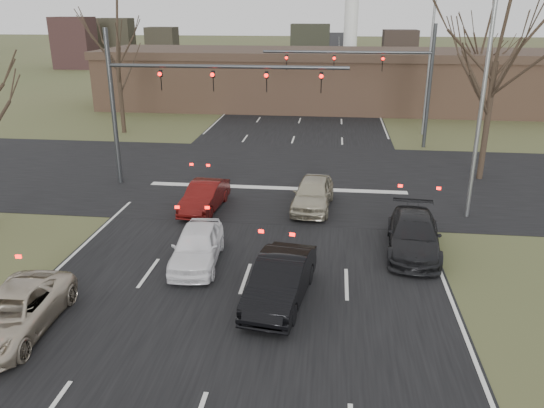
{
  "coord_description": "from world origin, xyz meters",
  "views": [
    {
      "loc": [
        2.83,
        -13.22,
        8.85
      ],
      "look_at": [
        0.67,
        5.24,
        2.0
      ],
      "focal_mm": 35.0,
      "sensor_mm": 36.0,
      "label": 1
    }
  ],
  "objects_px": {
    "mast_arm_far": "(387,71)",
    "car_silver_suv": "(12,313)",
    "car_charcoal_sedan": "(414,235)",
    "car_silver_ahead": "(313,193)",
    "car_black_hatch": "(280,280)",
    "car_red_ahead": "(204,196)",
    "streetlight_right_far": "(427,57)",
    "streetlight_right_near": "(479,92)",
    "car_white_sedan": "(197,246)",
    "mast_arm_near": "(173,89)",
    "building": "(326,79)"
  },
  "relations": [
    {
      "from": "mast_arm_far",
      "to": "car_silver_suv",
      "type": "height_order",
      "value": "mast_arm_far"
    },
    {
      "from": "car_charcoal_sedan",
      "to": "car_silver_ahead",
      "type": "distance_m",
      "value": 5.93
    },
    {
      "from": "car_black_hatch",
      "to": "car_red_ahead",
      "type": "distance_m",
      "value": 8.95
    },
    {
      "from": "car_red_ahead",
      "to": "streetlight_right_far",
      "type": "bearing_deg",
      "value": 59.76
    },
    {
      "from": "streetlight_right_near",
      "to": "car_red_ahead",
      "type": "bearing_deg",
      "value": -177.68
    },
    {
      "from": "streetlight_right_near",
      "to": "car_white_sedan",
      "type": "height_order",
      "value": "streetlight_right_near"
    },
    {
      "from": "streetlight_right_far",
      "to": "car_charcoal_sedan",
      "type": "relative_size",
      "value": 2.08
    },
    {
      "from": "car_red_ahead",
      "to": "car_silver_ahead",
      "type": "relative_size",
      "value": 0.92
    },
    {
      "from": "mast_arm_near",
      "to": "car_black_hatch",
      "type": "bearing_deg",
      "value": -59.77
    },
    {
      "from": "car_white_sedan",
      "to": "car_black_hatch",
      "type": "relative_size",
      "value": 0.92
    },
    {
      "from": "mast_arm_far",
      "to": "car_white_sedan",
      "type": "distance_m",
      "value": 21.1
    },
    {
      "from": "car_silver_ahead",
      "to": "car_white_sedan",
      "type": "bearing_deg",
      "value": -117.78
    },
    {
      "from": "streetlight_right_far",
      "to": "car_silver_suv",
      "type": "bearing_deg",
      "value": -118.91
    },
    {
      "from": "building",
      "to": "car_silver_ahead",
      "type": "distance_m",
      "value": 27.76
    },
    {
      "from": "streetlight_right_near",
      "to": "car_silver_suv",
      "type": "xyz_separation_m",
      "value": [
        -14.95,
        -10.98,
        -4.95
      ]
    },
    {
      "from": "mast_arm_near",
      "to": "streetlight_right_near",
      "type": "height_order",
      "value": "streetlight_right_near"
    },
    {
      "from": "building",
      "to": "car_black_hatch",
      "type": "xyz_separation_m",
      "value": [
        -0.65,
        -36.3,
        -1.93
      ]
    },
    {
      "from": "mast_arm_far",
      "to": "car_red_ahead",
      "type": "bearing_deg",
      "value": -124.27
    },
    {
      "from": "building",
      "to": "car_black_hatch",
      "type": "bearing_deg",
      "value": -91.02
    },
    {
      "from": "streetlight_right_near",
      "to": "car_white_sedan",
      "type": "relative_size",
      "value": 2.43
    },
    {
      "from": "mast_arm_near",
      "to": "car_black_hatch",
      "type": "height_order",
      "value": "mast_arm_near"
    },
    {
      "from": "streetlight_right_far",
      "to": "streetlight_right_near",
      "type": "bearing_deg",
      "value": -91.68
    },
    {
      "from": "mast_arm_near",
      "to": "mast_arm_far",
      "type": "distance_m",
      "value": 15.17
    },
    {
      "from": "car_black_hatch",
      "to": "car_charcoal_sedan",
      "type": "relative_size",
      "value": 0.93
    },
    {
      "from": "mast_arm_near",
      "to": "car_white_sedan",
      "type": "relative_size",
      "value": 2.95
    },
    {
      "from": "streetlight_right_far",
      "to": "car_black_hatch",
      "type": "distance_m",
      "value": 26.96
    },
    {
      "from": "mast_arm_far",
      "to": "streetlight_right_far",
      "type": "relative_size",
      "value": 1.11
    },
    {
      "from": "mast_arm_near",
      "to": "streetlight_right_near",
      "type": "xyz_separation_m",
      "value": [
        14.05,
        -3.0,
        0.51
      ]
    },
    {
      "from": "streetlight_right_near",
      "to": "car_white_sedan",
      "type": "distance_m",
      "value": 13.26
    },
    {
      "from": "mast_arm_near",
      "to": "streetlight_right_far",
      "type": "distance_m",
      "value": 20.2
    },
    {
      "from": "car_black_hatch",
      "to": "car_charcoal_sedan",
      "type": "height_order",
      "value": "car_black_hatch"
    },
    {
      "from": "mast_arm_near",
      "to": "streetlight_right_far",
      "type": "xyz_separation_m",
      "value": [
        14.55,
        14.0,
        0.51
      ]
    },
    {
      "from": "mast_arm_far",
      "to": "streetlight_right_far",
      "type": "distance_m",
      "value": 5.12
    },
    {
      "from": "car_silver_suv",
      "to": "car_red_ahead",
      "type": "height_order",
      "value": "car_red_ahead"
    },
    {
      "from": "car_charcoal_sedan",
      "to": "mast_arm_near",
      "type": "bearing_deg",
      "value": 153.68
    },
    {
      "from": "car_silver_suv",
      "to": "car_silver_ahead",
      "type": "height_order",
      "value": "car_silver_ahead"
    },
    {
      "from": "car_silver_suv",
      "to": "car_charcoal_sedan",
      "type": "height_order",
      "value": "car_charcoal_sedan"
    },
    {
      "from": "car_silver_ahead",
      "to": "building",
      "type": "bearing_deg",
      "value": 94.54
    },
    {
      "from": "car_silver_suv",
      "to": "car_white_sedan",
      "type": "distance_m",
      "value": 6.51
    },
    {
      "from": "car_silver_suv",
      "to": "car_charcoal_sedan",
      "type": "distance_m",
      "value": 14.05
    },
    {
      "from": "mast_arm_far",
      "to": "car_silver_suv",
      "type": "xyz_separation_m",
      "value": [
        -12.31,
        -23.98,
        -4.38
      ]
    },
    {
      "from": "mast_arm_near",
      "to": "car_silver_ahead",
      "type": "distance_m",
      "value": 8.86
    },
    {
      "from": "building",
      "to": "car_black_hatch",
      "type": "height_order",
      "value": "building"
    },
    {
      "from": "car_black_hatch",
      "to": "car_silver_suv",
      "type": "bearing_deg",
      "value": -152.37
    },
    {
      "from": "mast_arm_far",
      "to": "car_charcoal_sedan",
      "type": "relative_size",
      "value": 2.32
    },
    {
      "from": "car_charcoal_sedan",
      "to": "car_white_sedan",
      "type": "bearing_deg",
      "value": -160.75
    },
    {
      "from": "building",
      "to": "car_red_ahead",
      "type": "xyz_separation_m",
      "value": [
        -5.0,
        -28.48,
        -2.01
      ]
    },
    {
      "from": "streetlight_right_near",
      "to": "car_red_ahead",
      "type": "relative_size",
      "value": 2.52
    },
    {
      "from": "car_silver_suv",
      "to": "building",
      "type": "bearing_deg",
      "value": 75.97
    },
    {
      "from": "car_silver_suv",
      "to": "car_red_ahead",
      "type": "xyz_separation_m",
      "value": [
        3.13,
        10.5,
        0.01
      ]
    }
  ]
}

